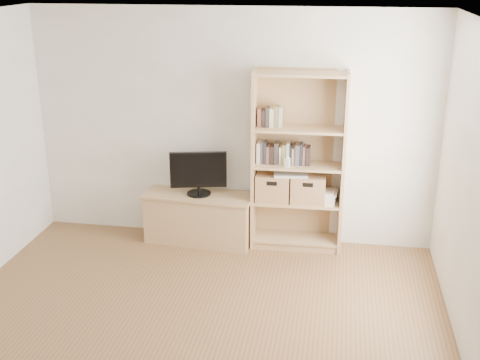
% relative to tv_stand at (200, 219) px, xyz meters
% --- Properties ---
extents(back_wall, '(4.50, 0.02, 2.60)m').
position_rel_tv_stand_xyz_m(back_wall, '(0.34, 0.22, 1.03)').
color(back_wall, beige).
rests_on(back_wall, floor).
extents(ceiling, '(4.50, 5.00, 0.01)m').
position_rel_tv_stand_xyz_m(ceiling, '(0.34, -2.28, 2.33)').
color(ceiling, white).
rests_on(ceiling, back_wall).
extents(tv_stand, '(1.22, 0.54, 0.55)m').
position_rel_tv_stand_xyz_m(tv_stand, '(0.00, 0.00, 0.00)').
color(tv_stand, '#A67B55').
rests_on(tv_stand, floor).
extents(bookshelf, '(1.00, 0.38, 1.98)m').
position_rel_tv_stand_xyz_m(bookshelf, '(1.10, 0.05, 0.72)').
color(bookshelf, '#A67B55').
rests_on(bookshelf, floor).
extents(television, '(0.62, 0.18, 0.49)m').
position_rel_tv_stand_xyz_m(television, '(0.00, 0.00, 0.54)').
color(television, black).
rests_on(television, tv_stand).
extents(books_row_mid, '(0.86, 0.18, 0.23)m').
position_rel_tv_stand_xyz_m(books_row_mid, '(1.09, 0.07, 0.81)').
color(books_row_mid, '#B0A696').
rests_on(books_row_mid, bookshelf).
extents(books_row_upper, '(0.37, 0.15, 0.19)m').
position_rel_tv_stand_xyz_m(books_row_upper, '(0.87, 0.06, 1.20)').
color(books_row_upper, '#B0A696').
rests_on(books_row_upper, bookshelf).
extents(baby_monitor, '(0.06, 0.05, 0.10)m').
position_rel_tv_stand_xyz_m(baby_monitor, '(0.99, -0.07, 0.75)').
color(baby_monitor, white).
rests_on(baby_monitor, bookshelf).
extents(basket_left, '(0.37, 0.31, 0.30)m').
position_rel_tv_stand_xyz_m(basket_left, '(0.83, 0.03, 0.43)').
color(basket_left, olive).
rests_on(basket_left, bookshelf).
extents(basket_right, '(0.37, 0.31, 0.30)m').
position_rel_tv_stand_xyz_m(basket_right, '(1.22, 0.05, 0.43)').
color(basket_right, olive).
rests_on(basket_right, bookshelf).
extents(laptop, '(0.39, 0.29, 0.03)m').
position_rel_tv_stand_xyz_m(laptop, '(1.02, 0.03, 0.59)').
color(laptop, silver).
rests_on(laptop, basket_left).
extents(magazine_stack, '(0.19, 0.26, 0.11)m').
position_rel_tv_stand_xyz_m(magazine_stack, '(1.44, 0.05, 0.33)').
color(magazine_stack, beige).
rests_on(magazine_stack, bookshelf).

